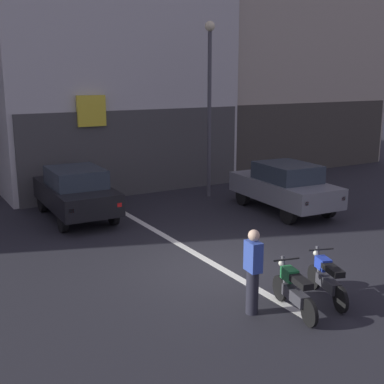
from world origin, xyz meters
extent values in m
plane|color=#232328|center=(0.00, 0.00, 0.00)|extent=(120.00, 120.00, 0.00)
cube|color=silver|center=(0.00, 6.00, 0.00)|extent=(0.20, 18.00, 0.01)
cube|color=#454543|center=(1.55, 8.00, 1.60)|extent=(8.87, 0.10, 3.20)
cube|color=yellow|center=(-0.21, 7.93, 3.23)|extent=(1.03, 0.16, 1.09)
cube|color=#3E3A33|center=(10.85, 8.41, 1.60)|extent=(9.42, 0.10, 3.20)
cylinder|color=black|center=(-2.30, 7.26, 0.32)|extent=(0.20, 0.64, 0.64)
cylinder|color=black|center=(-0.75, 7.22, 0.32)|extent=(0.20, 0.64, 0.64)
cylinder|color=black|center=(-2.37, 4.66, 0.32)|extent=(0.20, 0.64, 0.64)
cylinder|color=black|center=(-0.82, 4.62, 0.32)|extent=(0.20, 0.64, 0.64)
cube|color=black|center=(-1.56, 5.94, 0.75)|extent=(1.88, 4.15, 0.66)
cube|color=#2D3842|center=(-1.57, 5.79, 1.36)|extent=(1.60, 2.01, 0.56)
cube|color=red|center=(-2.32, 3.94, 0.80)|extent=(0.14, 0.06, 0.12)
cube|color=red|center=(-0.92, 3.90, 0.80)|extent=(0.14, 0.06, 0.12)
cylinder|color=black|center=(3.99, 4.58, 0.32)|extent=(0.22, 0.65, 0.64)
cylinder|color=black|center=(5.54, 4.48, 0.32)|extent=(0.22, 0.65, 0.64)
cylinder|color=black|center=(3.82, 1.98, 0.32)|extent=(0.22, 0.65, 0.64)
cylinder|color=black|center=(5.37, 1.88, 0.32)|extent=(0.22, 0.65, 0.64)
cube|color=slate|center=(4.68, 3.23, 0.75)|extent=(2.02, 4.21, 0.66)
cube|color=#2D3842|center=(4.67, 3.08, 1.36)|extent=(1.67, 2.06, 0.56)
cube|color=red|center=(3.84, 1.26, 0.80)|extent=(0.14, 0.07, 0.12)
cube|color=red|center=(5.25, 1.17, 0.80)|extent=(0.14, 0.07, 0.12)
cylinder|color=black|center=(2.16, 9.79, 0.32)|extent=(0.27, 0.66, 0.64)
cylinder|color=black|center=(0.63, 9.57, 0.32)|extent=(0.27, 0.66, 0.64)
cylinder|color=black|center=(1.80, 12.36, 0.32)|extent=(0.27, 0.66, 0.64)
cylinder|color=black|center=(0.27, 12.15, 0.32)|extent=(0.27, 0.66, 0.64)
cube|color=#B7BABF|center=(1.21, 10.97, 0.75)|extent=(2.31, 4.30, 0.66)
cube|color=#2D3842|center=(1.19, 11.12, 1.36)|extent=(1.81, 2.16, 0.56)
cube|color=red|center=(1.63, 13.07, 0.80)|extent=(0.15, 0.08, 0.12)
cube|color=red|center=(0.24, 12.87, 0.80)|extent=(0.15, 0.08, 0.12)
cylinder|color=#47474C|center=(3.69, 6.33, 2.98)|extent=(0.14, 0.14, 5.96)
sphere|color=beige|center=(3.69, 6.33, 6.14)|extent=(0.36, 0.36, 0.36)
cylinder|color=black|center=(0.05, -2.09, 0.26)|extent=(0.18, 0.52, 0.52)
cylinder|color=black|center=(-0.20, -3.21, 0.26)|extent=(0.18, 0.52, 0.52)
cube|color=#38383D|center=(-0.08, -2.70, 0.37)|extent=(0.36, 0.76, 0.22)
cube|color=black|center=(-0.12, -2.86, 0.72)|extent=(0.35, 0.63, 0.12)
cube|color=#1E7238|center=(-0.03, -2.45, 0.70)|extent=(0.29, 0.40, 0.24)
cylinder|color=#4C4C51|center=(0.02, -2.24, 0.63)|extent=(0.12, 0.25, 0.70)
cylinder|color=black|center=(0.00, -2.32, 0.95)|extent=(0.54, 0.16, 0.04)
sphere|color=silver|center=(0.05, -2.12, 0.80)|extent=(0.12, 0.12, 0.12)
cylinder|color=black|center=(1.07, -2.01, 0.26)|extent=(0.23, 0.52, 0.52)
cylinder|color=black|center=(0.71, -3.10, 0.26)|extent=(0.23, 0.52, 0.52)
cube|color=#38383D|center=(0.87, -2.60, 0.37)|extent=(0.42, 0.76, 0.22)
cube|color=black|center=(0.82, -2.75, 0.72)|extent=(0.40, 0.64, 0.12)
cube|color=#233DB7|center=(0.95, -2.36, 0.70)|extent=(0.32, 0.41, 0.24)
cylinder|color=#4C4C51|center=(1.02, -2.15, 0.63)|extent=(0.14, 0.25, 0.70)
cylinder|color=black|center=(1.00, -2.23, 0.95)|extent=(0.53, 0.21, 0.04)
sphere|color=silver|center=(1.06, -2.03, 0.80)|extent=(0.12, 0.12, 0.12)
cylinder|color=#23232D|center=(-0.78, -2.27, 0.43)|extent=(0.24, 0.24, 0.86)
cube|color=#334CA5|center=(-0.78, -2.27, 1.15)|extent=(0.26, 0.38, 0.58)
sphere|color=beige|center=(-0.78, -2.27, 1.56)|extent=(0.22, 0.22, 0.22)
camera|label=1|loc=(-6.33, -9.43, 4.45)|focal=47.58mm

